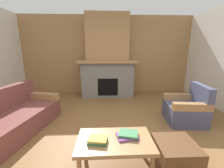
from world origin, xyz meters
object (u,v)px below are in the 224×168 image
(fireplace, at_px, (107,62))
(ottoman, at_px, (175,156))
(couch, at_px, (14,118))
(armchair, at_px, (187,109))
(coffee_table, at_px, (115,143))

(fireplace, relative_size, ottoman, 5.19)
(couch, distance_m, ottoman, 2.90)
(couch, xyz_separation_m, armchair, (3.58, 0.27, 0.01))
(couch, bearing_deg, fireplace, 50.94)
(armchair, height_order, coffee_table, armchair)
(fireplace, bearing_deg, couch, -129.06)
(fireplace, relative_size, armchair, 3.18)
(fireplace, xyz_separation_m, coffee_table, (0.04, -3.26, -0.79))
(couch, xyz_separation_m, coffee_table, (1.90, -0.97, 0.09))
(fireplace, distance_m, armchair, 2.80)
(couch, distance_m, coffee_table, 2.13)
(couch, relative_size, ottoman, 3.73)
(fireplace, bearing_deg, coffee_table, -89.31)
(armchair, xyz_separation_m, coffee_table, (-1.68, -1.23, 0.08))
(fireplace, relative_size, couch, 1.39)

